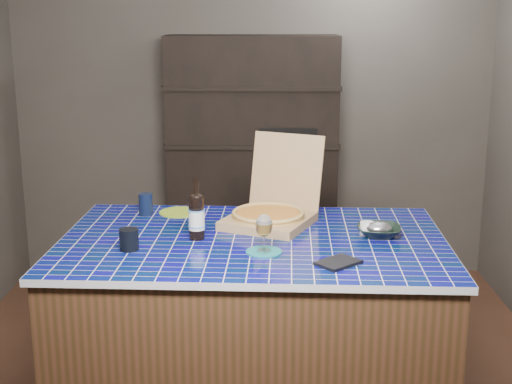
{
  "coord_description": "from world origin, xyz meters",
  "views": [
    {
      "loc": [
        0.08,
        -3.5,
        1.95
      ],
      "look_at": [
        0.04,
        0.0,
        1.07
      ],
      "focal_mm": 50.0,
      "sensor_mm": 36.0,
      "label": 1
    }
  ],
  "objects_px": {
    "kitchen_island": "(253,335)",
    "mead_bottle": "(197,215)",
    "bowl": "(379,231)",
    "dvd_case": "(338,263)",
    "wine_glass": "(264,226)",
    "pizza_box": "(270,213)"
  },
  "relations": [
    {
      "from": "kitchen_island",
      "to": "mead_bottle",
      "type": "relative_size",
      "value": 6.33
    },
    {
      "from": "bowl",
      "to": "dvd_case",
      "type": "bearing_deg",
      "value": -120.94
    },
    {
      "from": "dvd_case",
      "to": "bowl",
      "type": "height_order",
      "value": "bowl"
    },
    {
      "from": "kitchen_island",
      "to": "wine_glass",
      "type": "bearing_deg",
      "value": -73.56
    },
    {
      "from": "pizza_box",
      "to": "mead_bottle",
      "type": "relative_size",
      "value": 2.02
    },
    {
      "from": "pizza_box",
      "to": "dvd_case",
      "type": "relative_size",
      "value": 3.32
    },
    {
      "from": "pizza_box",
      "to": "bowl",
      "type": "height_order",
      "value": "pizza_box"
    },
    {
      "from": "kitchen_island",
      "to": "dvd_case",
      "type": "relative_size",
      "value": 10.4
    },
    {
      "from": "mead_bottle",
      "to": "wine_glass",
      "type": "distance_m",
      "value": 0.36
    },
    {
      "from": "pizza_box",
      "to": "wine_glass",
      "type": "height_order",
      "value": "pizza_box"
    },
    {
      "from": "kitchen_island",
      "to": "bowl",
      "type": "height_order",
      "value": "bowl"
    },
    {
      "from": "kitchen_island",
      "to": "bowl",
      "type": "relative_size",
      "value": 8.89
    },
    {
      "from": "kitchen_island",
      "to": "wine_glass",
      "type": "relative_size",
      "value": 10.89
    },
    {
      "from": "kitchen_island",
      "to": "pizza_box",
      "type": "bearing_deg",
      "value": 72.76
    },
    {
      "from": "wine_glass",
      "to": "bowl",
      "type": "relative_size",
      "value": 0.82
    },
    {
      "from": "mead_bottle",
      "to": "dvd_case",
      "type": "relative_size",
      "value": 1.64
    },
    {
      "from": "mead_bottle",
      "to": "dvd_case",
      "type": "height_order",
      "value": "mead_bottle"
    },
    {
      "from": "wine_glass",
      "to": "bowl",
      "type": "height_order",
      "value": "wine_glass"
    },
    {
      "from": "pizza_box",
      "to": "bowl",
      "type": "xyz_separation_m",
      "value": [
        0.5,
        -0.19,
        -0.03
      ]
    },
    {
      "from": "kitchen_island",
      "to": "mead_bottle",
      "type": "bearing_deg",
      "value": -177.07
    },
    {
      "from": "kitchen_island",
      "to": "mead_bottle",
      "type": "distance_m",
      "value": 0.64
    },
    {
      "from": "wine_glass",
      "to": "pizza_box",
      "type": "bearing_deg",
      "value": 85.84
    }
  ]
}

